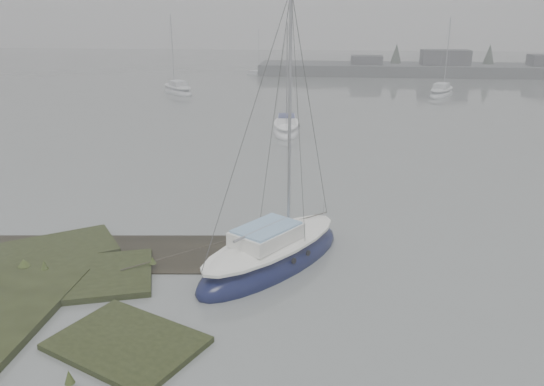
# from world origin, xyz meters

# --- Properties ---
(ground) EXTENTS (160.00, 160.00, 0.00)m
(ground) POSITION_xyz_m (0.00, 30.00, 0.00)
(ground) COLOR slate
(ground) RESTS_ON ground
(far_shoreline) EXTENTS (60.00, 8.00, 4.15)m
(far_shoreline) POSITION_xyz_m (26.84, 61.90, 0.85)
(far_shoreline) COLOR #4C4F51
(far_shoreline) RESTS_ON ground
(sailboat_main) EXTENTS (5.41, 6.56, 9.15)m
(sailboat_main) POSITION_xyz_m (3.59, 4.35, 0.28)
(sailboat_main) COLOR #0C1135
(sailboat_main) RESTS_ON ground
(sailboat_white) EXTENTS (2.21, 5.62, 7.76)m
(sailboat_white) POSITION_xyz_m (2.41, 24.64, 0.24)
(sailboat_white) COLOR white
(sailboat_white) RESTS_ON ground
(sailboat_far_a) EXTENTS (5.12, 5.84, 8.30)m
(sailboat_far_a) POSITION_xyz_m (-10.16, 42.03, 0.26)
(sailboat_far_a) COLOR silver
(sailboat_far_a) RESTS_ON ground
(sailboat_far_b) EXTENTS (4.06, 5.90, 7.97)m
(sailboat_far_b) POSITION_xyz_m (16.35, 43.24, 0.25)
(sailboat_far_b) COLOR silver
(sailboat_far_b) RESTS_ON ground
(sailboat_far_c) EXTENTS (4.52, 1.59, 6.32)m
(sailboat_far_c) POSITION_xyz_m (-3.46, 59.44, 0.20)
(sailboat_far_c) COLOR silver
(sailboat_far_c) RESTS_ON ground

